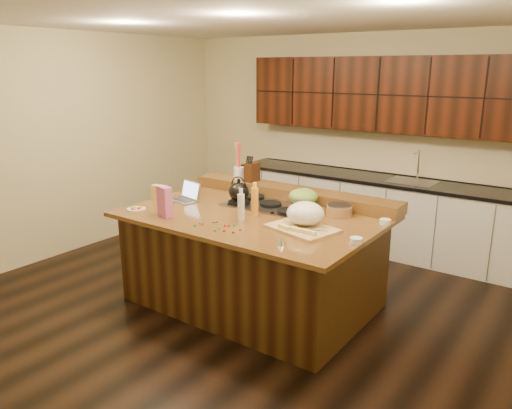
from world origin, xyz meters
The scene contains 34 objects.
room centered at (0.00, 0.00, 1.35)m, with size 5.52×5.02×2.72m.
island centered at (0.00, 0.00, 0.46)m, with size 2.40×1.60×0.92m.
back_ledge centered at (0.00, 0.70, 0.98)m, with size 2.40×0.30×0.12m, color #301F0A.
cooktop centered at (0.00, 0.30, 0.94)m, with size 0.92×0.52×0.05m.
back_counter centered at (0.30, 2.23, 0.98)m, with size 3.70×0.66×2.40m.
kettle centered at (-0.30, 0.17, 1.06)m, with size 0.21×0.21×0.19m, color black.
green_bowl centered at (0.30, 0.43, 1.04)m, with size 0.29×0.29×0.16m, color olive.
laptop centered at (-0.85, 0.00, 0.97)m, with size 0.32×0.28×0.20m.
oil_bottle centered at (0.05, -0.04, 1.06)m, with size 0.07×0.07×0.27m, color orange.
vinegar_bottle centered at (0.05, -0.25, 1.04)m, with size 0.06×0.06×0.25m, color silver.
wooden_tray centered at (0.62, -0.09, 1.02)m, with size 0.64×0.53×0.23m.
ramekin_a centered at (1.15, -0.19, 0.94)m, with size 0.10×0.10×0.04m, color white.
ramekin_b centered at (0.65, -0.04, 0.94)m, with size 0.10×0.10×0.04m, color white.
ramekin_c centered at (1.15, 0.42, 0.94)m, with size 0.10×0.10×0.04m, color white.
strainer_bowl centered at (0.69, 0.43, 0.97)m, with size 0.24×0.24×0.09m, color #996B3F.
kitchen_timer centered at (0.68, -0.57, 0.96)m, with size 0.08×0.08×0.07m, color silver.
pink_bag centered at (-0.61, -0.55, 1.06)m, with size 0.15×0.08×0.29m, color #BE5988.
candy_plate centered at (-1.02, -0.55, 0.93)m, with size 0.18×0.18×0.01m, color white.
package_box centered at (-1.15, -0.14, 1.00)m, with size 0.11×0.08×0.15m, color #F6C657.
utensil_crock centered at (-0.70, 0.70, 1.11)m, with size 0.12×0.12×0.14m, color white.
knife_block centered at (-0.52, 0.70, 1.14)m, with size 0.10×0.17×0.21m, color black.
gumdrop_0 centered at (0.03, -0.46, 0.93)m, with size 0.02×0.02×0.02m, color red.
gumdrop_1 centered at (-0.19, -0.54, 0.93)m, with size 0.02×0.02×0.02m, color #198C26.
gumdrop_2 centered at (0.11, -0.57, 0.93)m, with size 0.02×0.02×0.02m, color red.
gumdrop_3 centered at (0.04, -0.61, 0.93)m, with size 0.02×0.02×0.02m, color #198C26.
gumdrop_4 centered at (0.21, -0.48, 0.93)m, with size 0.02×0.02×0.02m, color red.
gumdrop_5 centered at (0.03, -0.54, 0.93)m, with size 0.02×0.02×0.02m, color #198C26.
gumdrop_6 centered at (-0.11, -0.44, 0.93)m, with size 0.02×0.02×0.02m, color red.
gumdrop_7 centered at (-0.19, -0.61, 0.93)m, with size 0.02×0.02×0.02m, color #198C26.
gumdrop_8 centered at (-0.15, -0.54, 0.93)m, with size 0.02×0.02×0.02m, color red.
gumdrop_9 centered at (-0.10, -0.41, 0.93)m, with size 0.02×0.02×0.02m, color #198C26.
gumdrop_10 centered at (0.06, -0.45, 0.93)m, with size 0.02×0.02×0.02m, color red.
gumdrop_11 centered at (0.09, -0.40, 0.93)m, with size 0.02×0.02×0.02m, color #198C26.
gumdrop_12 centered at (0.21, -0.57, 0.93)m, with size 0.02×0.02×0.02m, color red.
Camera 1 is at (2.68, -3.69, 2.27)m, focal length 35.00 mm.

